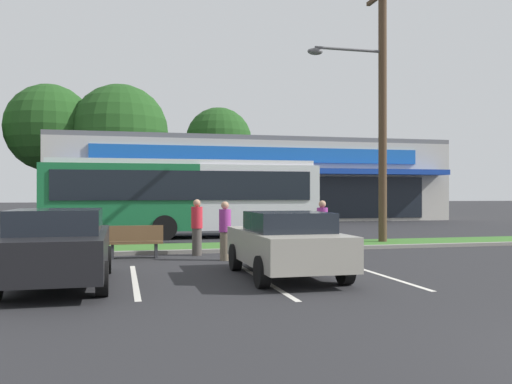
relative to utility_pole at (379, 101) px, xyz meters
The scene contains 17 objects.
grass_median 6.07m from the utility_pole, behind, with size 56.00×2.20×0.12m, color #386B28.
curb_lip 6.20m from the utility_pole, 157.98° to the right, with size 56.00×0.24×0.12m, color gray.
parking_stripe_0 12.03m from the utility_pole, 144.35° to the right, with size 0.12×4.80×0.01m, color silver.
parking_stripe_1 10.66m from the utility_pole, 131.28° to the right, with size 0.12×4.80×0.01m, color silver.
parking_stripe_2 9.09m from the utility_pole, 116.68° to the right, with size 0.12×4.80×0.01m, color silver.
storefront_building 21.86m from the utility_pole, 90.51° to the left, with size 26.94×12.94×5.63m.
tree_left 35.58m from the utility_pole, 115.19° to the left, with size 7.48×7.48×11.29m.
tree_mid_left 32.41m from the utility_pole, 106.48° to the left, with size 8.35×8.35×11.34m.
tree_mid 32.51m from the utility_pole, 90.39° to the left, with size 6.12×6.12×9.89m.
utility_pole is the anchor object (origin of this frame).
city_bus 8.93m from the utility_pole, 142.47° to the left, with size 11.37×2.84×3.25m.
bus_stop_bench 10.17m from the utility_pole, 165.46° to the right, with size 1.60×0.45×0.95m.
car_0 9.73m from the utility_pole, 129.77° to the right, with size 1.97×4.18×1.45m.
car_2 13.05m from the utility_pole, 147.27° to the right, with size 2.02×4.77×1.54m.
pedestrian_near_bench 8.35m from the utility_pole, 152.38° to the right, with size 0.33×0.33×1.64m.
pedestrian_by_pole 6.01m from the utility_pole, 140.48° to the right, with size 0.33×0.33×1.65m.
pedestrian_mid 8.36m from the utility_pole, 164.76° to the right, with size 0.34×0.34×1.69m.
Camera 1 is at (-5.90, -4.34, 1.85)m, focal length 38.84 mm.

